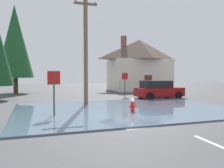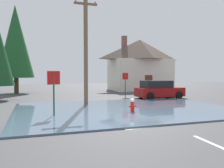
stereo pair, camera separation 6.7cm
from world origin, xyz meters
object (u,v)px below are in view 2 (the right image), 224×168
(utility_pole, at_px, (86,48))
(house, at_px, (140,64))
(parked_car, at_px, (159,90))
(pine_tree_short_left, at_px, (16,41))
(stop_sign_far, at_px, (125,80))
(fire_hydrant, at_px, (132,106))
(stop_sign_near, at_px, (54,84))

(utility_pole, bearing_deg, house, 51.22)
(utility_pole, xyz_separation_m, parked_car, (7.16, 2.52, -3.20))
(parked_car, xyz_separation_m, pine_tree_short_left, (-12.37, 9.59, 4.97))
(stop_sign_far, distance_m, pine_tree_short_left, 13.06)
(fire_hydrant, bearing_deg, utility_pole, 114.61)
(stop_sign_near, bearing_deg, pine_tree_short_left, 99.91)
(stop_sign_near, height_order, stop_sign_far, stop_sign_near)
(stop_sign_near, height_order, parked_car, stop_sign_near)
(stop_sign_far, height_order, pine_tree_short_left, pine_tree_short_left)
(stop_sign_near, relative_size, stop_sign_far, 1.04)
(stop_sign_far, bearing_deg, parked_car, -47.90)
(fire_hydrant, relative_size, utility_pole, 0.11)
(stop_sign_near, bearing_deg, parked_car, 32.47)
(fire_hydrant, relative_size, parked_car, 0.19)
(stop_sign_far, distance_m, parked_car, 3.43)
(house, xyz_separation_m, pine_tree_short_left, (-15.25, -0.38, 2.26))
(stop_sign_near, height_order, fire_hydrant, stop_sign_near)
(utility_pole, xyz_separation_m, pine_tree_short_left, (-5.21, 12.11, 1.77))
(utility_pole, height_order, parked_car, utility_pole)
(stop_sign_far, height_order, house, house)
(stop_sign_near, relative_size, pine_tree_short_left, 0.24)
(stop_sign_near, distance_m, pine_tree_short_left, 16.46)
(house, xyz_separation_m, parked_car, (-2.87, -9.97, -2.71))
(fire_hydrant, relative_size, stop_sign_far, 0.36)
(pine_tree_short_left, bearing_deg, utility_pole, -66.70)
(fire_hydrant, xyz_separation_m, stop_sign_far, (3.14, 8.88, 1.21))
(fire_hydrant, bearing_deg, stop_sign_near, 176.08)
(stop_sign_near, bearing_deg, fire_hydrant, -3.92)
(fire_hydrant, relative_size, house, 0.10)
(house, distance_m, parked_car, 10.72)
(fire_hydrant, height_order, house, house)
(house, relative_size, parked_car, 1.89)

